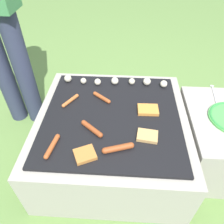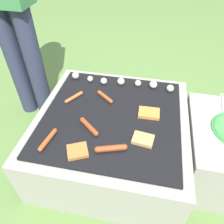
% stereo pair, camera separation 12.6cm
% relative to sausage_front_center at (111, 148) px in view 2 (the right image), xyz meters
% --- Properties ---
extents(ground_plane, '(14.00, 14.00, 0.00)m').
position_rel_sausage_front_center_xyz_m(ground_plane, '(-0.05, 0.26, -0.41)').
color(ground_plane, '#608442').
extents(grill, '(0.89, 0.89, 0.39)m').
position_rel_sausage_front_center_xyz_m(grill, '(-0.05, 0.26, -0.21)').
color(grill, '#9E998E').
rests_on(grill, ground_plane).
extents(sausage_back_left, '(0.13, 0.11, 0.03)m').
position_rel_sausage_front_center_xyz_m(sausage_back_left, '(-0.15, 0.12, -0.00)').
color(sausage_back_left, '#93421E').
rests_on(sausage_back_left, grill).
extents(sausage_mid_right, '(0.12, 0.10, 0.02)m').
position_rel_sausage_front_center_xyz_m(sausage_mid_right, '(-0.12, 0.40, -0.00)').
color(sausage_mid_right, '#A34C23').
rests_on(sausage_mid_right, grill).
extents(sausage_front_right, '(0.09, 0.12, 0.02)m').
position_rel_sausage_front_center_xyz_m(sausage_front_right, '(-0.31, 0.35, -0.00)').
color(sausage_front_right, '#B7602D').
rests_on(sausage_front_right, grill).
extents(sausage_front_center, '(0.16, 0.07, 0.03)m').
position_rel_sausage_front_center_xyz_m(sausage_front_center, '(0.00, 0.00, 0.00)').
color(sausage_front_center, '#93421E').
rests_on(sausage_front_center, grill).
extents(sausage_back_center, '(0.05, 0.16, 0.03)m').
position_rel_sausage_front_center_xyz_m(sausage_back_center, '(-0.33, -0.01, -0.00)').
color(sausage_back_center, '#A34C23').
rests_on(sausage_back_center, grill).
extents(bread_slice_left, '(0.12, 0.09, 0.02)m').
position_rel_sausage_front_center_xyz_m(bread_slice_left, '(0.17, 0.30, -0.01)').
color(bread_slice_left, '#D18438').
rests_on(bread_slice_left, grill).
extents(bread_slice_right, '(0.13, 0.12, 0.02)m').
position_rel_sausage_front_center_xyz_m(bread_slice_right, '(-0.16, -0.04, -0.01)').
color(bread_slice_right, '#B27033').
rests_on(bread_slice_right, grill).
extents(bread_slice_center, '(0.12, 0.10, 0.02)m').
position_rel_sausage_front_center_xyz_m(bread_slice_center, '(0.15, 0.09, -0.01)').
color(bread_slice_center, tan).
rests_on(bread_slice_center, grill).
extents(mushroom_row, '(0.71, 0.07, 0.05)m').
position_rel_sausage_front_center_xyz_m(mushroom_row, '(-0.03, 0.56, 0.01)').
color(mushroom_row, beige).
rests_on(mushroom_row, grill).
extents(fork_utensil, '(0.04, 0.21, 0.01)m').
position_rel_sausage_front_center_xyz_m(fork_utensil, '(0.60, 0.49, -0.01)').
color(fork_utensil, silver).
rests_on(fork_utensil, side_ledge).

